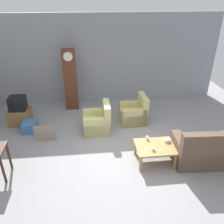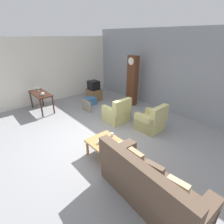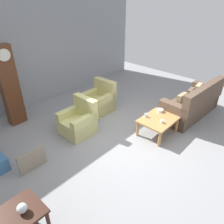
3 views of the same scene
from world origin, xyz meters
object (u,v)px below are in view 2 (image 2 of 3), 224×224
Objects in this scene: cup_white_porcelain at (99,142)px; console_table_dark at (41,96)px; armchair_olive_near at (117,114)px; couch_floral at (148,186)px; grandfather_clock at (132,81)px; framed_picture_leaning at (86,106)px; bowl_white_stacked at (121,145)px; wine_glass_tall at (34,87)px; coffee_table_wood at (107,144)px; wine_glass_mid at (38,88)px; tv_stand_cabinet at (94,95)px; storage_box_blue at (90,101)px; armchair_olive_far at (151,122)px; cup_blue_rimmed at (112,135)px; tv_crt at (94,85)px; glass_dome_cloche at (43,94)px.

console_table_dark is at bearing 179.91° from cup_white_porcelain.
armchair_olive_near reaches higher than console_table_dark.
cup_white_porcelain is (-1.61, 0.06, 0.13)m from couch_floral.
grandfather_clock is 2.28m from framed_picture_leaning.
bowl_white_stacked is 0.78× the size of wine_glass_tall.
coffee_table_wood is 5.05× the size of wine_glass_mid.
storage_box_blue is (0.37, -0.48, -0.11)m from tv_stand_cabinet.
grandfather_clock is 13.31× the size of bowl_white_stacked.
tv_stand_cabinet is (-1.60, -0.97, -0.82)m from grandfather_clock.
couch_floral reaches higher than armchair_olive_far.
armchair_olive_far reaches higher than storage_box_blue.
armchair_olive_near reaches higher than cup_blue_rimmed.
tv_stand_cabinet is at bearing 154.85° from couch_floral.
couch_floral is 1.52m from coffee_table_wood.
cup_white_porcelain is at bearing -26.69° from framed_picture_leaning.
storage_box_blue is at bearing 157.86° from couch_floral.
bowl_white_stacked is 4.79m from wine_glass_mid.
grandfather_clock reaches higher than console_table_dark.
cup_blue_rimmed is 0.49× the size of wine_glass_mid.
tv_stand_cabinet is (0.32, 2.42, -0.40)m from console_table_dark.
coffee_table_wood is at bearing -65.30° from cup_blue_rimmed.
armchair_olive_near is at bearing 130.56° from coffee_table_wood.
coffee_table_wood is (0.13, -1.99, 0.08)m from armchair_olive_far.
couch_floral reaches higher than cup_blue_rimmed.
armchair_olive_near reaches higher than storage_box_blue.
wine_glass_mid is (-0.63, -2.37, 0.16)m from tv_crt.
wine_glass_tall is (-6.10, 0.01, 0.55)m from couch_floral.
armchair_olive_far is at bearing 15.68° from framed_picture_leaning.
grandfather_clock is at bearing 31.13° from tv_stand_cabinet.
coffee_table_wood is 4.41m from tv_stand_cabinet.
grandfather_clock is at bearing 71.25° from framed_picture_leaning.
console_table_dark is (-2.77, -1.71, 0.35)m from armchair_olive_near.
glass_dome_cloche is at bearing -98.62° from storage_box_blue.
tv_crt is at bearing 71.71° from wine_glass_tall.
glass_dome_cloche reaches higher than console_table_dark.
tv_stand_cabinet is 3.25× the size of wine_glass_tall.
tv_stand_cabinet is (-5.29, 2.48, -0.09)m from couch_floral.
couch_floral is 1.61m from cup_white_porcelain.
couch_floral is at bearing -2.12° from cup_white_porcelain.
wine_glass_tall is at bearing -153.79° from armchair_olive_far.
wine_glass_mid reaches higher than console_table_dark.
tv_crt is 2.96× the size of bowl_white_stacked.
wine_glass_tall is at bearing -108.29° from tv_stand_cabinet.
console_table_dark is (-3.97, -2.15, 0.35)m from armchair_olive_far.
wine_glass_tall is (-4.60, -0.21, 0.53)m from coffee_table_wood.
coffee_table_wood is at bearing -30.87° from tv_crt.
glass_dome_cloche is at bearing -5.31° from console_table_dark.
bowl_white_stacked is at bearing -39.68° from armchair_olive_near.
storage_box_blue is 2.44m from wine_glass_tall.
coffee_table_wood is 10.22× the size of cup_blue_rimmed.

